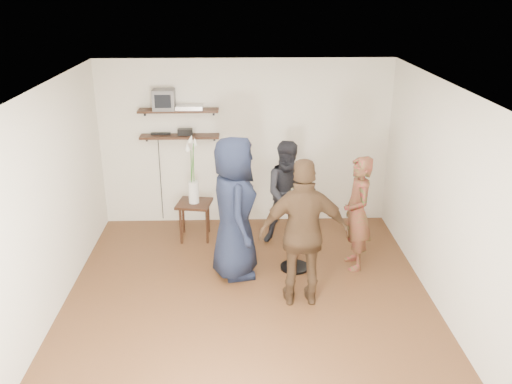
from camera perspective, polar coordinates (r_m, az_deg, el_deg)
room at (r=6.10m, az=-0.82°, el=-1.31°), size 4.58×5.08×2.68m
shelf_upper at (r=8.26m, az=-8.17°, el=8.49°), size 1.20×0.25×0.04m
shelf_lower at (r=8.35m, az=-8.03°, el=5.81°), size 1.20×0.25×0.04m
crt_monitor at (r=8.25m, az=-9.66°, el=9.58°), size 0.32×0.30×0.30m
dvd_deck at (r=8.23m, az=-7.03°, el=8.84°), size 0.40×0.24×0.06m
radio at (r=8.32m, az=-7.48°, el=6.27°), size 0.22×0.10×0.10m
power_strip at (r=8.43m, az=-10.00°, el=6.07°), size 0.30×0.05×0.03m
side_table at (r=8.15m, az=-6.51°, el=-1.72°), size 0.56×0.56×0.58m
vase_lilies at (r=7.99m, az=-6.64°, el=1.13°), size 0.20×0.21×1.07m
drinks_table at (r=7.20m, az=4.20°, el=-3.81°), size 0.51×0.51×0.93m
wine_glass_fl at (r=6.97m, az=3.71°, el=-0.44°), size 0.07×0.07×0.21m
wine_glass_fr at (r=7.00m, az=4.91°, el=-0.33°), size 0.07×0.07×0.21m
wine_glass_bl at (r=7.06m, az=4.02°, el=-0.09°), size 0.07×0.07×0.21m
wine_glass_br at (r=7.02m, az=4.52°, el=-0.22°), size 0.07×0.07×0.22m
person_plaid at (r=7.29m, az=10.60°, el=-2.22°), size 0.40×0.59×1.56m
person_dark at (r=7.88m, az=3.52°, el=-0.12°), size 0.77×0.60×1.55m
person_navy at (r=6.92m, az=-2.31°, el=-1.71°), size 0.72×1.00×1.89m
person_brown at (r=6.34m, az=5.07°, el=-4.39°), size 1.07×0.45×1.81m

